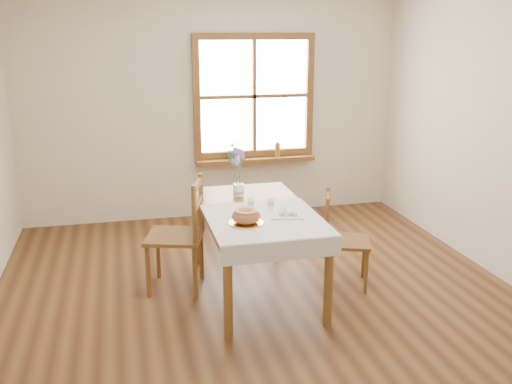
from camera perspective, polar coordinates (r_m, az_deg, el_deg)
ground at (r=4.86m, az=0.85°, el=-11.22°), size 5.00×5.00×0.00m
room_walls at (r=4.35m, az=0.94°, el=9.19°), size 4.60×5.10×2.65m
window at (r=6.88m, az=-0.20°, el=9.56°), size 1.46×0.08×1.46m
window_sill at (r=6.94m, az=-0.06°, el=3.25°), size 1.46×0.20×0.05m
dining_table at (r=4.87m, az=0.00°, el=-2.66°), size 0.90×1.60×0.75m
table_linen at (r=4.56m, az=0.90°, el=-2.78°), size 0.91×0.99×0.01m
chair_left at (r=5.01m, az=-8.16°, el=-4.24°), size 0.60×0.59×1.00m
chair_right at (r=5.12m, az=9.06°, el=-4.75°), size 0.53×0.52×0.85m
bread_plate at (r=4.44m, az=-0.99°, el=-3.14°), size 0.27×0.27×0.01m
bread_loaf at (r=4.42m, az=-1.00°, el=-2.30°), size 0.22×0.22×0.12m
egg_napkin at (r=4.64m, az=3.13°, el=-2.32°), size 0.31×0.28×0.01m
eggs at (r=4.63m, az=3.13°, el=-1.98°), size 0.24×0.23×0.05m
salt_shaker at (r=4.82m, az=-0.51°, el=-1.03°), size 0.06×0.06×0.10m
pepper_shaker at (r=4.82m, az=1.47°, el=-1.04°), size 0.06×0.06×0.10m
flower_vase at (r=5.18m, az=-1.76°, el=0.12°), size 0.13×0.13×0.11m
lavender_bouquet at (r=5.13m, az=-1.78°, el=2.49°), size 0.18×0.18×0.33m
potted_plant at (r=6.86m, az=-2.33°, el=4.04°), size 0.26×0.28×0.18m
amber_bottle at (r=6.98m, az=2.16°, el=4.31°), size 0.08×0.08×0.19m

